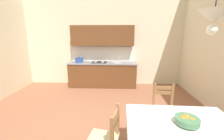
# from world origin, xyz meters

# --- Properties ---
(ground_plane) EXTENTS (6.40, 6.29, 0.10)m
(ground_plane) POSITION_xyz_m (0.00, 0.00, -0.05)
(ground_plane) COLOR #935B42
(wall_back) EXTENTS (6.40, 0.12, 4.07)m
(wall_back) POSITION_xyz_m (0.00, 2.90, 2.04)
(wall_back) COLOR beige
(wall_back) RESTS_ON ground_plane
(kitchen_cabinetry) EXTENTS (2.46, 0.63, 2.20)m
(kitchen_cabinetry) POSITION_xyz_m (-0.02, 2.57, 0.86)
(kitchen_cabinetry) COLOR brown
(kitchen_cabinetry) RESTS_ON ground_plane
(dining_table) EXTENTS (1.48, 1.06, 0.75)m
(dining_table) POSITION_xyz_m (1.39, -0.97, 0.63)
(dining_table) COLOR brown
(dining_table) RESTS_ON ground_plane
(dining_chair_kitchen_side) EXTENTS (0.43, 0.43, 0.93)m
(dining_chair_kitchen_side) POSITION_xyz_m (1.46, -0.02, 0.44)
(dining_chair_kitchen_side) COLOR #D1BC89
(dining_chair_kitchen_side) RESTS_ON ground_plane
(dining_chair_tv_side) EXTENTS (0.49, 0.49, 0.93)m
(dining_chair_tv_side) POSITION_xyz_m (0.37, -0.93, 0.44)
(dining_chair_tv_side) COLOR #D1BC89
(dining_chair_tv_side) RESTS_ON ground_plane
(fruit_bowl) EXTENTS (0.30, 0.30, 0.12)m
(fruit_bowl) POSITION_xyz_m (1.42, -0.97, 0.81)
(fruit_bowl) COLOR #4C7F5B
(fruit_bowl) RESTS_ON dining_table
(pendant_lamp) EXTENTS (0.32, 0.32, 0.80)m
(pendant_lamp) POSITION_xyz_m (1.54, -1.01, 2.05)
(pendant_lamp) COLOR black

